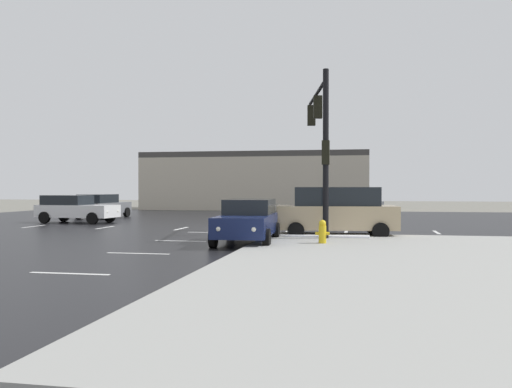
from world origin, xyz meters
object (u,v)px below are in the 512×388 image
traffic_signal_mast (321,130)px  sedan_navy (248,220)px  sedan_white (75,208)px  suv_silver (364,204)px  fire_hydrant (322,232)px  suv_tan (336,211)px  sedan_grey (102,206)px

traffic_signal_mast → sedan_navy: traffic_signal_mast is taller
sedan_navy → sedan_white: bearing=-130.7°
traffic_signal_mast → suv_silver: (1.75, 10.21, -3.29)m
sedan_white → sedan_navy: size_ratio=1.01×
fire_hydrant → suv_silver: suv_silver is taller
fire_hydrant → sedan_navy: size_ratio=0.17×
suv_tan → sedan_navy: bearing=39.1°
suv_tan → sedan_navy: 4.32m
traffic_signal_mast → sedan_white: bearing=54.8°
sedan_white → sedan_grey: (-0.67, 4.68, 0.00)m
fire_hydrant → sedan_grey: sedan_grey is taller
suv_tan → sedan_white: suv_tan is taller
suv_silver → sedan_grey: (-16.89, 1.03, -0.24)m
sedan_navy → sedan_grey: size_ratio=1.00×
suv_tan → sedan_white: (-15.10, 6.34, -0.24)m
traffic_signal_mast → suv_silver: traffic_signal_mast is taller
sedan_white → sedan_grey: bearing=103.0°
suv_silver → suv_tan: size_ratio=0.98×
sedan_grey → traffic_signal_mast: bearing=-123.5°
fire_hydrant → suv_silver: size_ratio=0.16×
traffic_signal_mast → sedan_white: 16.28m
suv_tan → sedan_navy: suv_tan is taller
traffic_signal_mast → suv_tan: (0.63, 0.22, -3.29)m
traffic_signal_mast → sedan_navy: 5.13m
sedan_grey → suv_silver: bearing=-90.4°
sedan_navy → sedan_grey: (-12.72, 14.07, 0.00)m
traffic_signal_mast → suv_tan: traffic_signal_mast is taller
suv_silver → sedan_grey: size_ratio=1.06×
sedan_grey → suv_tan: bearing=-121.8°
fire_hydrant → suv_silver: 13.85m
traffic_signal_mast → sedan_grey: (-15.14, 11.24, -3.52)m
fire_hydrant → sedan_white: bearing=145.6°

